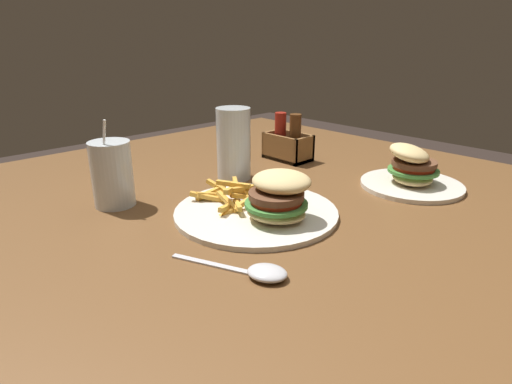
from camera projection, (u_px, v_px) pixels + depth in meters
dining_table at (298, 249)px, 0.86m from camera, size 1.58×1.34×0.76m
meal_plate_near at (264, 204)px, 0.81m from camera, size 0.32×0.32×0.10m
beer_glass at (234, 146)px, 1.01m from camera, size 0.08×0.08×0.17m
juice_glass at (112, 176)px, 0.86m from camera, size 0.08×0.08×0.18m
spoon at (262, 272)px, 0.61m from camera, size 0.19×0.10×0.02m
meal_plate_far at (411, 172)px, 0.97m from camera, size 0.23×0.23×0.11m
condiment_caddy at (288, 144)px, 1.18m from camera, size 0.13×0.08×0.13m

